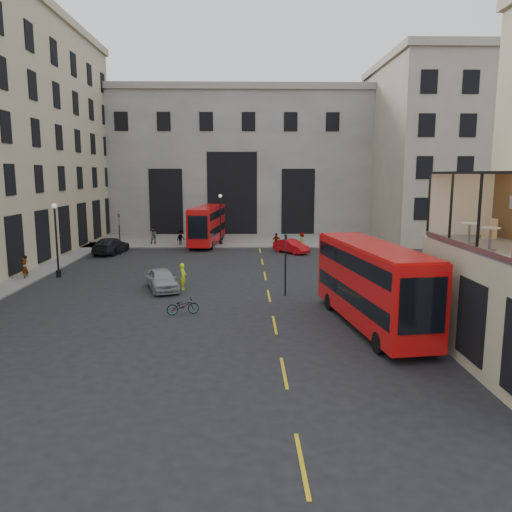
{
  "coord_description": "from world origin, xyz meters",
  "views": [
    {
      "loc": [
        -3.45,
        -17.78,
        7.41
      ],
      "look_at": [
        -2.86,
        8.88,
        3.0
      ],
      "focal_mm": 35.0,
      "sensor_mm": 36.0,
      "label": 1
    }
  ],
  "objects_px": {
    "cafe_table_mid": "(490,235)",
    "traffic_light_near": "(285,257)",
    "pedestrian_a": "(154,236)",
    "pedestrian_d": "(302,240)",
    "cafe_chair_d": "(490,233)",
    "street_lamp_b": "(221,223)",
    "pedestrian_b": "(181,238)",
    "pedestrian_c": "(276,241)",
    "cafe_table_far": "(469,230)",
    "street_lamp_a": "(57,244)",
    "cyclist": "(183,276)",
    "pedestrian_e": "(25,268)",
    "car_a": "(162,280)",
    "bicycle": "(183,306)",
    "bus_near": "(371,281)",
    "traffic_light_far": "(119,229)",
    "car_c": "(111,246)",
    "car_b": "(291,246)",
    "bus_far": "(207,223)"
  },
  "relations": [
    {
      "from": "cafe_table_mid",
      "to": "traffic_light_near",
      "type": "bearing_deg",
      "value": 120.25
    },
    {
      "from": "pedestrian_a",
      "to": "pedestrian_d",
      "type": "bearing_deg",
      "value": -15.16
    },
    {
      "from": "cafe_chair_d",
      "to": "cafe_table_mid",
      "type": "bearing_deg",
      "value": -116.0
    },
    {
      "from": "street_lamp_b",
      "to": "pedestrian_b",
      "type": "bearing_deg",
      "value": -177.64
    },
    {
      "from": "pedestrian_c",
      "to": "cafe_table_far",
      "type": "height_order",
      "value": "cafe_table_far"
    },
    {
      "from": "pedestrian_d",
      "to": "cafe_table_far",
      "type": "relative_size",
      "value": 1.88
    },
    {
      "from": "street_lamp_a",
      "to": "cyclist",
      "type": "relative_size",
      "value": 3.12
    },
    {
      "from": "cyclist",
      "to": "pedestrian_b",
      "type": "bearing_deg",
      "value": 12.61
    },
    {
      "from": "cyclist",
      "to": "pedestrian_e",
      "type": "xyz_separation_m",
      "value": [
        -11.53,
        3.2,
        0.02
      ]
    },
    {
      "from": "cyclist",
      "to": "pedestrian_e",
      "type": "bearing_deg",
      "value": 79.43
    },
    {
      "from": "car_a",
      "to": "bicycle",
      "type": "relative_size",
      "value": 2.4
    },
    {
      "from": "bus_near",
      "to": "cafe_table_far",
      "type": "height_order",
      "value": "cafe_table_far"
    },
    {
      "from": "street_lamp_b",
      "to": "cafe_table_mid",
      "type": "bearing_deg",
      "value": -70.73
    },
    {
      "from": "cafe_table_far",
      "to": "traffic_light_far",
      "type": "bearing_deg",
      "value": 128.9
    },
    {
      "from": "pedestrian_a",
      "to": "cafe_table_mid",
      "type": "bearing_deg",
      "value": -67.28
    },
    {
      "from": "traffic_light_near",
      "to": "pedestrian_e",
      "type": "height_order",
      "value": "traffic_light_near"
    },
    {
      "from": "car_c",
      "to": "traffic_light_near",
      "type": "bearing_deg",
      "value": 139.99
    },
    {
      "from": "street_lamp_b",
      "to": "pedestrian_d",
      "type": "height_order",
      "value": "street_lamp_b"
    },
    {
      "from": "traffic_light_near",
      "to": "cyclist",
      "type": "distance_m",
      "value": 6.91
    },
    {
      "from": "street_lamp_b",
      "to": "cafe_table_mid",
      "type": "relative_size",
      "value": 6.34
    },
    {
      "from": "cyclist",
      "to": "cafe_table_mid",
      "type": "bearing_deg",
      "value": -130.46
    },
    {
      "from": "car_a",
      "to": "pedestrian_b",
      "type": "distance_m",
      "value": 20.21
    },
    {
      "from": "pedestrian_a",
      "to": "car_b",
      "type": "bearing_deg",
      "value": -27.91
    },
    {
      "from": "pedestrian_b",
      "to": "pedestrian_e",
      "type": "height_order",
      "value": "pedestrian_e"
    },
    {
      "from": "traffic_light_far",
      "to": "cafe_table_mid",
      "type": "xyz_separation_m",
      "value": [
        20.71,
        -27.51,
        2.73
      ]
    },
    {
      "from": "traffic_light_far",
      "to": "pedestrian_e",
      "type": "bearing_deg",
      "value": -110.09
    },
    {
      "from": "car_b",
      "to": "cafe_chair_d",
      "type": "relative_size",
      "value": 4.41
    },
    {
      "from": "traffic_light_far",
      "to": "pedestrian_d",
      "type": "height_order",
      "value": "traffic_light_far"
    },
    {
      "from": "pedestrian_a",
      "to": "pedestrian_b",
      "type": "bearing_deg",
      "value": -13.81
    },
    {
      "from": "cyclist",
      "to": "pedestrian_d",
      "type": "distance_m",
      "value": 20.42
    },
    {
      "from": "car_b",
      "to": "pedestrian_a",
      "type": "bearing_deg",
      "value": 120.9
    },
    {
      "from": "car_a",
      "to": "pedestrian_d",
      "type": "xyz_separation_m",
      "value": [
        11.03,
        18.16,
        0.09
      ]
    },
    {
      "from": "traffic_light_near",
      "to": "cafe_table_far",
      "type": "distance_m",
      "value": 12.12
    },
    {
      "from": "pedestrian_c",
      "to": "cafe_table_mid",
      "type": "xyz_separation_m",
      "value": [
        6.05,
        -31.1,
        4.38
      ]
    },
    {
      "from": "cyclist",
      "to": "cafe_table_far",
      "type": "height_order",
      "value": "cafe_table_far"
    },
    {
      "from": "cafe_table_far",
      "to": "pedestrian_e",
      "type": "bearing_deg",
      "value": 149.17
    },
    {
      "from": "pedestrian_b",
      "to": "cafe_table_mid",
      "type": "relative_size",
      "value": 1.91
    },
    {
      "from": "street_lamp_a",
      "to": "cafe_table_far",
      "type": "height_order",
      "value": "cafe_table_far"
    },
    {
      "from": "car_c",
      "to": "cafe_table_mid",
      "type": "xyz_separation_m",
      "value": [
        21.77,
        -28.26,
        4.41
      ]
    },
    {
      "from": "pedestrian_e",
      "to": "cafe_table_mid",
      "type": "xyz_separation_m",
      "value": [
        24.71,
        -16.57,
        4.28
      ]
    },
    {
      "from": "car_c",
      "to": "street_lamp_b",
      "type": "bearing_deg",
      "value": -144.42
    },
    {
      "from": "pedestrian_d",
      "to": "cafe_table_mid",
      "type": "bearing_deg",
      "value": 161.38
    },
    {
      "from": "pedestrian_c",
      "to": "pedestrian_d",
      "type": "height_order",
      "value": "pedestrian_d"
    },
    {
      "from": "street_lamp_a",
      "to": "bus_near",
      "type": "distance_m",
      "value": 23.22
    },
    {
      "from": "bus_near",
      "to": "cyclist",
      "type": "height_order",
      "value": "bus_near"
    },
    {
      "from": "traffic_light_near",
      "to": "pedestrian_b",
      "type": "distance_m",
      "value": 23.73
    },
    {
      "from": "traffic_light_far",
      "to": "pedestrian_d",
      "type": "distance_m",
      "value": 17.74
    },
    {
      "from": "traffic_light_near",
      "to": "cyclist",
      "type": "xyz_separation_m",
      "value": [
        -6.47,
        1.86,
        -1.57
      ]
    },
    {
      "from": "pedestrian_b",
      "to": "cafe_table_far",
      "type": "bearing_deg",
      "value": -113.48
    },
    {
      "from": "bus_far",
      "to": "cafe_chair_d",
      "type": "relative_size",
      "value": 11.72
    }
  ]
}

